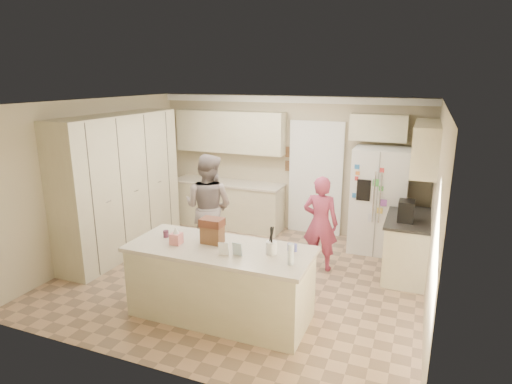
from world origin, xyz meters
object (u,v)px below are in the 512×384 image
at_px(refrigerator, 379,200).
at_px(coffee_maker, 406,211).
at_px(tissue_box, 176,239).
at_px(teen_boy, 208,207).
at_px(dollhouse_body, 212,234).
at_px(island_base, 221,283).
at_px(utensil_crock, 271,248).
at_px(teen_girl, 320,223).

xyz_separation_m(refrigerator, coffee_maker, (0.48, -1.02, 0.17)).
xyz_separation_m(tissue_box, teen_boy, (-0.43, 1.66, -0.12)).
distance_m(coffee_maker, tissue_box, 3.28).
xyz_separation_m(tissue_box, dollhouse_body, (0.40, 0.20, 0.04)).
height_order(refrigerator, island_base, refrigerator).
height_order(utensil_crock, dollhouse_body, dollhouse_body).
bearing_deg(tissue_box, teen_boy, 104.56).
relative_size(island_base, teen_boy, 1.25).
distance_m(island_base, tissue_box, 0.79).
relative_size(dollhouse_body, teen_boy, 0.15).
bearing_deg(teen_boy, island_base, 124.12).
xyz_separation_m(coffee_maker, tissue_box, (-2.60, -2.00, -0.07)).
xyz_separation_m(island_base, utensil_crock, (0.65, 0.05, 0.56)).
xyz_separation_m(refrigerator, teen_girl, (-0.75, -1.10, -0.15)).
relative_size(coffee_maker, utensil_crock, 2.00).
bearing_deg(utensil_crock, refrigerator, 72.19).
distance_m(utensil_crock, teen_girl, 1.79).
height_order(coffee_maker, teen_boy, teen_boy).
distance_m(island_base, utensil_crock, 0.86).
bearing_deg(tissue_box, coffee_maker, 37.57).
height_order(tissue_box, teen_boy, teen_boy).
height_order(dollhouse_body, teen_boy, teen_boy).
bearing_deg(refrigerator, teen_boy, -152.65).
height_order(coffee_maker, tissue_box, coffee_maker).
bearing_deg(teen_boy, coffee_maker, -171.68).
xyz_separation_m(refrigerator, tissue_box, (-2.12, -3.02, 0.10)).
height_order(coffee_maker, island_base, coffee_maker).
bearing_deg(teen_boy, utensil_crock, 139.14).
height_order(island_base, tissue_box, tissue_box).
distance_m(utensil_crock, tissue_box, 1.21).
xyz_separation_m(teen_boy, teen_girl, (1.81, 0.25, -0.13)).
relative_size(utensil_crock, teen_boy, 0.09).
distance_m(island_base, teen_girl, 2.02).
bearing_deg(dollhouse_body, coffee_maker, 39.29).
relative_size(utensil_crock, teen_girl, 0.10).
relative_size(utensil_crock, dollhouse_body, 0.58).
distance_m(refrigerator, tissue_box, 3.69).
xyz_separation_m(refrigerator, teen_boy, (-2.55, -1.35, -0.02)).
bearing_deg(island_base, teen_girl, 65.57).
height_order(tissue_box, dollhouse_body, dollhouse_body).
relative_size(teen_boy, teen_girl, 1.17).
bearing_deg(refrigerator, dollhouse_body, -122.00).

